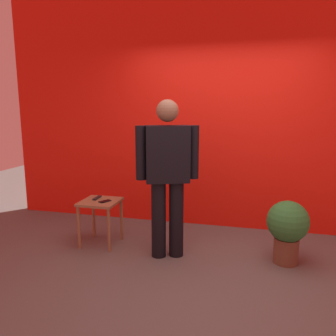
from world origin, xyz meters
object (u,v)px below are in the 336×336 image
Objects in this scene: tv_remote at (97,198)px; side_table at (100,209)px; standing_person at (167,171)px; cell_phone at (105,201)px; potted_plant at (287,227)px.

side_table is at bearing -44.27° from tv_remote.
cell_phone is at bearing 173.44° from standing_person.
standing_person is 0.90m from cell_phone.
potted_plant is (2.15, 0.02, -0.04)m from side_table.
side_table is at bearing 172.18° from standing_person.
cell_phone is (-0.79, 0.09, -0.42)m from standing_person.
cell_phone is at bearing -33.63° from tv_remote.
tv_remote is at bearing 168.65° from standing_person.
tv_remote is (-0.94, 0.19, -0.41)m from standing_person.
potted_plant reaches higher than cell_phone.
cell_phone reaches higher than side_table.
cell_phone is (0.08, -0.03, 0.11)m from side_table.
potted_plant is at bearing -1.75° from tv_remote.
cell_phone is at bearing -20.21° from side_table.
side_table is 2.15m from potted_plant.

